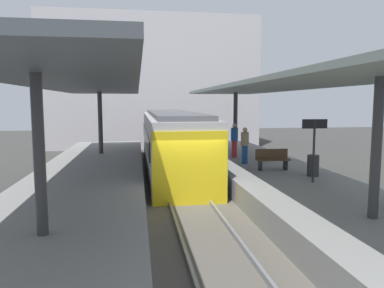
{
  "coord_description": "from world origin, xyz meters",
  "views": [
    {
      "loc": [
        -1.78,
        -12.71,
        3.76
      ],
      "look_at": [
        0.76,
        4.32,
        1.82
      ],
      "focal_mm": 34.09,
      "sensor_mm": 36.0,
      "label": 1
    }
  ],
  "objects_px": {
    "commuter_train": "(171,141)",
    "litter_bin": "(313,166)",
    "platform_bench": "(272,159)",
    "passenger_near_bench": "(234,140)",
    "passenger_far_end": "(245,145)",
    "platform_sign": "(314,136)"
  },
  "relations": [
    {
      "from": "platform_bench",
      "to": "passenger_far_end",
      "type": "xyz_separation_m",
      "value": [
        -0.69,
        1.67,
        0.4
      ]
    },
    {
      "from": "commuter_train",
      "to": "platform_sign",
      "type": "xyz_separation_m",
      "value": [
        4.25,
        -7.73,
        0.9
      ]
    },
    {
      "from": "passenger_far_end",
      "to": "commuter_train",
      "type": "bearing_deg",
      "value": 130.74
    },
    {
      "from": "litter_bin",
      "to": "passenger_near_bench",
      "type": "distance_m",
      "value": 5.36
    },
    {
      "from": "commuter_train",
      "to": "litter_bin",
      "type": "relative_size",
      "value": 17.98
    },
    {
      "from": "passenger_near_bench",
      "to": "passenger_far_end",
      "type": "xyz_separation_m",
      "value": [
        -0.03,
        -1.92,
        -0.04
      ]
    },
    {
      "from": "commuter_train",
      "to": "platform_sign",
      "type": "height_order",
      "value": "commuter_train"
    },
    {
      "from": "platform_sign",
      "to": "passenger_far_end",
      "type": "height_order",
      "value": "platform_sign"
    },
    {
      "from": "litter_bin",
      "to": "passenger_far_end",
      "type": "xyz_separation_m",
      "value": [
        -1.75,
        3.14,
        0.46
      ]
    },
    {
      "from": "platform_sign",
      "to": "passenger_near_bench",
      "type": "distance_m",
      "value": 6.27
    },
    {
      "from": "platform_sign",
      "to": "passenger_far_end",
      "type": "bearing_deg",
      "value": 106.02
    },
    {
      "from": "commuter_train",
      "to": "platform_sign",
      "type": "distance_m",
      "value": 8.87
    },
    {
      "from": "litter_bin",
      "to": "passenger_far_end",
      "type": "bearing_deg",
      "value": 119.16
    },
    {
      "from": "passenger_near_bench",
      "to": "passenger_far_end",
      "type": "height_order",
      "value": "passenger_near_bench"
    },
    {
      "from": "platform_bench",
      "to": "passenger_far_end",
      "type": "bearing_deg",
      "value": 112.41
    },
    {
      "from": "platform_bench",
      "to": "litter_bin",
      "type": "xyz_separation_m",
      "value": [
        1.06,
        -1.47,
        -0.06
      ]
    },
    {
      "from": "litter_bin",
      "to": "passenger_far_end",
      "type": "height_order",
      "value": "passenger_far_end"
    },
    {
      "from": "platform_sign",
      "to": "litter_bin",
      "type": "xyz_separation_m",
      "value": [
        0.54,
        1.07,
        -1.22
      ]
    },
    {
      "from": "commuter_train",
      "to": "litter_bin",
      "type": "xyz_separation_m",
      "value": [
        4.79,
        -6.66,
        -0.33
      ]
    },
    {
      "from": "passenger_near_bench",
      "to": "passenger_far_end",
      "type": "bearing_deg",
      "value": -90.84
    },
    {
      "from": "platform_sign",
      "to": "litter_bin",
      "type": "height_order",
      "value": "platform_sign"
    },
    {
      "from": "platform_bench",
      "to": "passenger_near_bench",
      "type": "bearing_deg",
      "value": 100.43
    }
  ]
}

